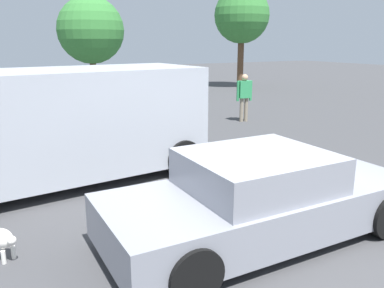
# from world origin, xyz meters

# --- Properties ---
(ground_plane) EXTENTS (80.00, 80.00, 0.00)m
(ground_plane) POSITION_xyz_m (0.00, 0.00, 0.00)
(ground_plane) COLOR #424244
(sedan_foreground) EXTENTS (4.50, 1.95, 1.24)m
(sedan_foreground) POSITION_xyz_m (-0.23, 0.10, 0.58)
(sedan_foreground) COLOR gray
(sedan_foreground) RESTS_ON ground_plane
(van_white) EXTENTS (5.32, 2.60, 2.19)m
(van_white) POSITION_xyz_m (-1.99, 3.78, 1.18)
(van_white) COLOR #B2B7C1
(van_white) RESTS_ON ground_plane
(pedestrian) EXTENTS (0.56, 0.32, 1.63)m
(pedestrian) POSITION_xyz_m (4.59, 7.01, 0.96)
(pedestrian) COLOR gray
(pedestrian) RESTS_ON ground_plane
(tree_back_left) EXTENTS (3.22, 3.22, 5.80)m
(tree_back_left) POSITION_xyz_m (10.79, 15.84, 4.16)
(tree_back_left) COLOR brown
(tree_back_left) RESTS_ON ground_plane
(tree_back_center) EXTENTS (3.12, 3.12, 4.78)m
(tree_back_center) POSITION_xyz_m (1.69, 15.30, 3.20)
(tree_back_center) COLOR brown
(tree_back_center) RESTS_ON ground_plane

